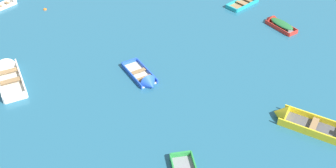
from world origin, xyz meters
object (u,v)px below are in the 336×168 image
(rowboat_white_far_back, at_px, (7,71))
(rowboat_turquoise_cluster_inner, at_px, (249,0))
(rowboat_blue_distant_center, at_px, (146,81))
(rowboat_yellow_near_left, at_px, (295,119))
(rowboat_white_back_row_left, at_px, (9,3))
(mooring_buoy_between_boats_right, at_px, (45,10))
(rowboat_red_midfield_right, at_px, (277,23))

(rowboat_white_far_back, distance_m, rowboat_turquoise_cluster_inner, 19.80)
(rowboat_blue_distant_center, distance_m, rowboat_yellow_near_left, 9.11)
(rowboat_yellow_near_left, distance_m, rowboat_white_back_row_left, 24.48)
(mooring_buoy_between_boats_right, bearing_deg, rowboat_blue_distant_center, -46.29)
(rowboat_white_far_back, bearing_deg, rowboat_yellow_near_left, -12.93)
(rowboat_turquoise_cluster_inner, distance_m, rowboat_red_midfield_right, 4.23)
(rowboat_yellow_near_left, height_order, rowboat_red_midfield_right, rowboat_yellow_near_left)
(rowboat_red_midfield_right, bearing_deg, rowboat_yellow_near_left, -94.86)
(rowboat_blue_distant_center, relative_size, rowboat_white_back_row_left, 1.27)
(rowboat_turquoise_cluster_inner, height_order, rowboat_yellow_near_left, rowboat_yellow_near_left)
(rowboat_red_midfield_right, height_order, mooring_buoy_between_boats_right, rowboat_red_midfield_right)
(rowboat_red_midfield_right, xyz_separation_m, rowboat_white_back_row_left, (-21.38, 2.78, -0.10))
(rowboat_white_far_back, distance_m, rowboat_yellow_near_left, 17.86)
(rowboat_red_midfield_right, bearing_deg, rowboat_white_far_back, -160.11)
(rowboat_white_far_back, bearing_deg, rowboat_white_back_row_left, 108.09)
(rowboat_red_midfield_right, bearing_deg, rowboat_white_back_row_left, 172.58)
(rowboat_yellow_near_left, relative_size, rowboat_red_midfield_right, 1.41)
(rowboat_white_far_back, height_order, rowboat_yellow_near_left, rowboat_white_far_back)
(rowboat_turquoise_cluster_inner, xyz_separation_m, rowboat_blue_distant_center, (-7.82, -11.22, -0.00))
(rowboat_turquoise_cluster_inner, height_order, rowboat_blue_distant_center, rowboat_turquoise_cluster_inner)
(rowboat_white_back_row_left, bearing_deg, rowboat_white_far_back, -71.91)
(rowboat_white_far_back, relative_size, mooring_buoy_between_boats_right, 15.60)
(rowboat_yellow_near_left, bearing_deg, mooring_buoy_between_boats_right, 143.99)
(rowboat_white_far_back, relative_size, rowboat_red_midfield_right, 1.59)
(rowboat_white_far_back, xyz_separation_m, rowboat_white_back_row_left, (-3.07, 9.41, -0.09))
(rowboat_white_far_back, relative_size, rowboat_blue_distant_center, 1.34)
(mooring_buoy_between_boats_right, bearing_deg, rowboat_white_far_back, -90.60)
(rowboat_yellow_near_left, bearing_deg, rowboat_white_far_back, 167.07)
(rowboat_yellow_near_left, relative_size, rowboat_white_back_row_left, 1.50)
(rowboat_yellow_near_left, xyz_separation_m, mooring_buoy_between_boats_right, (-17.32, 12.58, -0.21))
(rowboat_turquoise_cluster_inner, relative_size, mooring_buoy_between_boats_right, 10.91)
(rowboat_white_back_row_left, bearing_deg, rowboat_yellow_near_left, -33.21)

